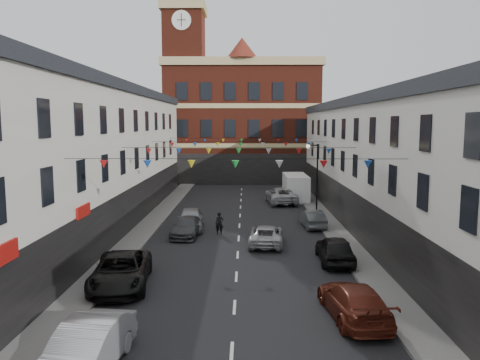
{
  "coord_description": "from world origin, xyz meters",
  "views": [
    {
      "loc": [
        0.47,
        -27.12,
        7.78
      ],
      "look_at": [
        0.06,
        6.66,
        3.7
      ],
      "focal_mm": 35.0,
      "sensor_mm": 36.0,
      "label": 1
    }
  ],
  "objects_px": {
    "car_left_c": "(121,271)",
    "car_right_d": "(335,249)",
    "car_left_b": "(85,350)",
    "car_left_d": "(187,227)",
    "car_right_f": "(281,195)",
    "white_van": "(296,187)",
    "car_left_e": "(191,219)",
    "car_right_e": "(312,219)",
    "moving_car": "(266,235)",
    "pedestrian": "(219,224)",
    "car_right_c": "(354,301)",
    "street_lamp": "(314,168)"
  },
  "relations": [
    {
      "from": "car_left_c",
      "to": "car_right_d",
      "type": "bearing_deg",
      "value": 13.42
    },
    {
      "from": "car_left_b",
      "to": "car_left_c",
      "type": "height_order",
      "value": "car_left_b"
    },
    {
      "from": "car_left_d",
      "to": "car_left_b",
      "type": "bearing_deg",
      "value": -88.43
    },
    {
      "from": "car_right_f",
      "to": "white_van",
      "type": "distance_m",
      "value": 2.79
    },
    {
      "from": "car_left_e",
      "to": "car_right_e",
      "type": "distance_m",
      "value": 9.13
    },
    {
      "from": "car_left_c",
      "to": "car_left_e",
      "type": "height_order",
      "value": "car_left_e"
    },
    {
      "from": "moving_car",
      "to": "pedestrian",
      "type": "distance_m",
      "value": 4.17
    },
    {
      "from": "car_left_c",
      "to": "car_right_f",
      "type": "distance_m",
      "value": 25.59
    },
    {
      "from": "car_left_d",
      "to": "car_right_e",
      "type": "relative_size",
      "value": 1.1
    },
    {
      "from": "car_left_e",
      "to": "car_right_c",
      "type": "height_order",
      "value": "car_left_e"
    },
    {
      "from": "street_lamp",
      "to": "car_right_f",
      "type": "xyz_separation_m",
      "value": [
        -2.61,
        4.26,
        -3.11
      ]
    },
    {
      "from": "car_right_d",
      "to": "pedestrian",
      "type": "xyz_separation_m",
      "value": [
        -6.87,
        6.58,
        0.04
      ]
    },
    {
      "from": "car_left_e",
      "to": "car_right_d",
      "type": "distance_m",
      "value": 12.3
    },
    {
      "from": "car_right_e",
      "to": "car_left_c",
      "type": "bearing_deg",
      "value": 45.18
    },
    {
      "from": "car_left_b",
      "to": "pedestrian",
      "type": "height_order",
      "value": "car_left_b"
    },
    {
      "from": "street_lamp",
      "to": "car_right_f",
      "type": "distance_m",
      "value": 5.88
    },
    {
      "from": "moving_car",
      "to": "car_left_c",
      "type": "bearing_deg",
      "value": 51.37
    },
    {
      "from": "car_right_e",
      "to": "moving_car",
      "type": "xyz_separation_m",
      "value": [
        -3.7,
        -5.13,
        -0.02
      ]
    },
    {
      "from": "car_right_d",
      "to": "white_van",
      "type": "relative_size",
      "value": 0.77
    },
    {
      "from": "car_right_c",
      "to": "car_left_b",
      "type": "bearing_deg",
      "value": 19.45
    },
    {
      "from": "car_left_e",
      "to": "car_right_e",
      "type": "xyz_separation_m",
      "value": [
        9.1,
        0.74,
        -0.12
      ]
    },
    {
      "from": "car_left_b",
      "to": "moving_car",
      "type": "height_order",
      "value": "car_left_b"
    },
    {
      "from": "car_right_f",
      "to": "pedestrian",
      "type": "height_order",
      "value": "pedestrian"
    },
    {
      "from": "car_left_e",
      "to": "white_van",
      "type": "relative_size",
      "value": 0.79
    },
    {
      "from": "car_left_c",
      "to": "car_right_e",
      "type": "bearing_deg",
      "value": 43.08
    },
    {
      "from": "street_lamp",
      "to": "car_left_c",
      "type": "height_order",
      "value": "street_lamp"
    },
    {
      "from": "street_lamp",
      "to": "pedestrian",
      "type": "relative_size",
      "value": 3.74
    },
    {
      "from": "car_left_b",
      "to": "car_left_c",
      "type": "xyz_separation_m",
      "value": [
        -1.0,
        7.88,
        -0.03
      ]
    },
    {
      "from": "car_left_b",
      "to": "car_left_d",
      "type": "xyz_separation_m",
      "value": [
        0.9,
        18.1,
        -0.16
      ]
    },
    {
      "from": "car_right_f",
      "to": "moving_car",
      "type": "bearing_deg",
      "value": 77.1
    },
    {
      "from": "car_left_d",
      "to": "car_right_c",
      "type": "relative_size",
      "value": 0.89
    },
    {
      "from": "car_left_c",
      "to": "moving_car",
      "type": "distance_m",
      "value": 10.78
    },
    {
      "from": "street_lamp",
      "to": "car_right_e",
      "type": "distance_m",
      "value": 7.32
    },
    {
      "from": "car_right_d",
      "to": "street_lamp",
      "type": "bearing_deg",
      "value": -92.7
    },
    {
      "from": "car_right_c",
      "to": "street_lamp",
      "type": "bearing_deg",
      "value": -99.73
    },
    {
      "from": "street_lamp",
      "to": "car_left_b",
      "type": "distance_m",
      "value": 29.72
    },
    {
      "from": "street_lamp",
      "to": "car_left_b",
      "type": "xyz_separation_m",
      "value": [
        -11.05,
        -27.41,
        -3.1
      ]
    },
    {
      "from": "car_right_e",
      "to": "street_lamp",
      "type": "bearing_deg",
      "value": -103.92
    },
    {
      "from": "car_right_c",
      "to": "car_right_d",
      "type": "relative_size",
      "value": 1.11
    },
    {
      "from": "car_left_c",
      "to": "pedestrian",
      "type": "bearing_deg",
      "value": 61.95
    },
    {
      "from": "car_right_f",
      "to": "pedestrian",
      "type": "relative_size",
      "value": 3.56
    },
    {
      "from": "car_left_d",
      "to": "pedestrian",
      "type": "relative_size",
      "value": 2.75
    },
    {
      "from": "car_left_b",
      "to": "car_right_e",
      "type": "height_order",
      "value": "car_left_b"
    },
    {
      "from": "street_lamp",
      "to": "car_right_d",
      "type": "height_order",
      "value": "street_lamp"
    },
    {
      "from": "car_left_d",
      "to": "car_right_f",
      "type": "xyz_separation_m",
      "value": [
        7.54,
        13.57,
        0.15
      ]
    },
    {
      "from": "street_lamp",
      "to": "pedestrian",
      "type": "xyz_separation_m",
      "value": [
        -7.92,
        -8.9,
        -3.1
      ]
    },
    {
      "from": "moving_car",
      "to": "pedestrian",
      "type": "bearing_deg",
      "value": -36.46
    },
    {
      "from": "street_lamp",
      "to": "car_right_d",
      "type": "xyz_separation_m",
      "value": [
        -1.05,
        -15.48,
        -3.14
      ]
    },
    {
      "from": "moving_car",
      "to": "pedestrian",
      "type": "height_order",
      "value": "pedestrian"
    },
    {
      "from": "street_lamp",
      "to": "white_van",
      "type": "height_order",
      "value": "street_lamp"
    }
  ]
}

